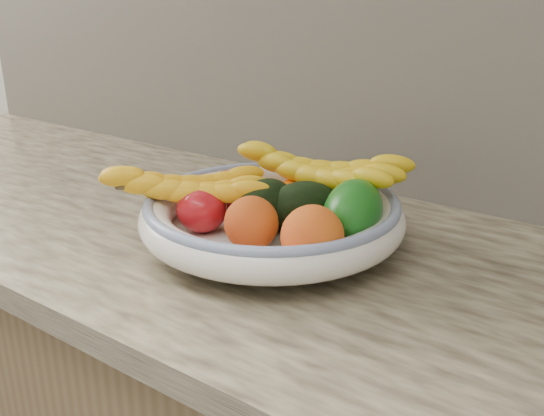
% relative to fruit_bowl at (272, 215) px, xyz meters
% --- Properties ---
extents(fruit_bowl, '(0.39, 0.39, 0.08)m').
position_rel_fruit_bowl_xyz_m(fruit_bowl, '(0.00, 0.00, 0.00)').
color(fruit_bowl, white).
rests_on(fruit_bowl, kitchen_counter).
extents(clementine_back_left, '(0.07, 0.07, 0.05)m').
position_rel_fruit_bowl_xyz_m(clementine_back_left, '(-0.02, 0.08, 0.01)').
color(clementine_back_left, '#FF6105').
rests_on(clementine_back_left, fruit_bowl).
extents(clementine_back_right, '(0.07, 0.07, 0.05)m').
position_rel_fruit_bowl_xyz_m(clementine_back_right, '(0.01, 0.10, 0.01)').
color(clementine_back_right, '#E26104').
rests_on(clementine_back_right, fruit_bowl).
extents(clementine_back_mid, '(0.07, 0.07, 0.05)m').
position_rel_fruit_bowl_xyz_m(clementine_back_mid, '(-0.01, 0.05, 0.01)').
color(clementine_back_mid, orange).
rests_on(clementine_back_mid, fruit_bowl).
extents(clementine_extra, '(0.05, 0.05, 0.05)m').
position_rel_fruit_bowl_xyz_m(clementine_extra, '(0.03, 0.10, 0.01)').
color(clementine_extra, '#F26005').
rests_on(clementine_extra, fruit_bowl).
extents(tomato_left, '(0.09, 0.09, 0.06)m').
position_rel_fruit_bowl_xyz_m(tomato_left, '(-0.10, 0.02, 0.01)').
color(tomato_left, '#AB0D11').
rests_on(tomato_left, fruit_bowl).
extents(tomato_near_left, '(0.09, 0.09, 0.07)m').
position_rel_fruit_bowl_xyz_m(tomato_near_left, '(-0.08, -0.07, 0.01)').
color(tomato_near_left, '#B01118').
rests_on(tomato_near_left, fruit_bowl).
extents(avocado_center, '(0.09, 0.12, 0.08)m').
position_rel_fruit_bowl_xyz_m(avocado_center, '(-0.01, -0.01, 0.02)').
color(avocado_center, black).
rests_on(avocado_center, fruit_bowl).
extents(avocado_right, '(0.13, 0.13, 0.08)m').
position_rel_fruit_bowl_xyz_m(avocado_right, '(0.04, 0.02, 0.02)').
color(avocado_right, black).
rests_on(avocado_right, fruit_bowl).
extents(green_mango, '(0.13, 0.15, 0.11)m').
position_rel_fruit_bowl_xyz_m(green_mango, '(0.12, 0.02, 0.03)').
color(green_mango, '#105810').
rests_on(green_mango, fruit_bowl).
extents(peach_front, '(0.09, 0.09, 0.07)m').
position_rel_fruit_bowl_xyz_m(peach_front, '(0.02, -0.08, 0.02)').
color(peach_front, orange).
rests_on(peach_front, fruit_bowl).
extents(peach_right, '(0.11, 0.11, 0.08)m').
position_rel_fruit_bowl_xyz_m(peach_right, '(0.11, -0.07, 0.02)').
color(peach_right, orange).
rests_on(peach_right, fruit_bowl).
extents(banana_bunch_back, '(0.31, 0.14, 0.09)m').
position_rel_fruit_bowl_xyz_m(banana_bunch_back, '(0.02, 0.10, 0.04)').
color(banana_bunch_back, yellow).
rests_on(banana_bunch_back, fruit_bowl).
extents(banana_bunch_front, '(0.26, 0.26, 0.07)m').
position_rel_fruit_bowl_xyz_m(banana_bunch_front, '(-0.11, -0.07, 0.03)').
color(banana_bunch_front, yellow).
rests_on(banana_bunch_front, fruit_bowl).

